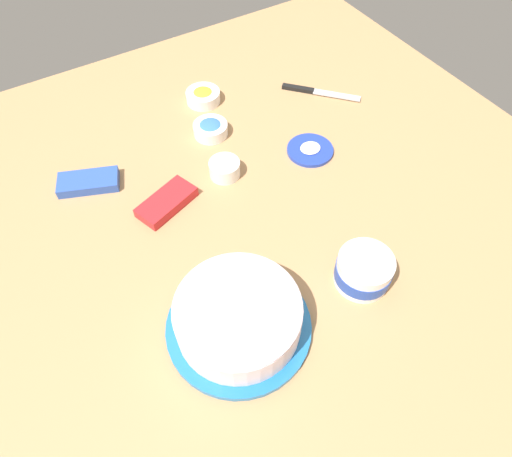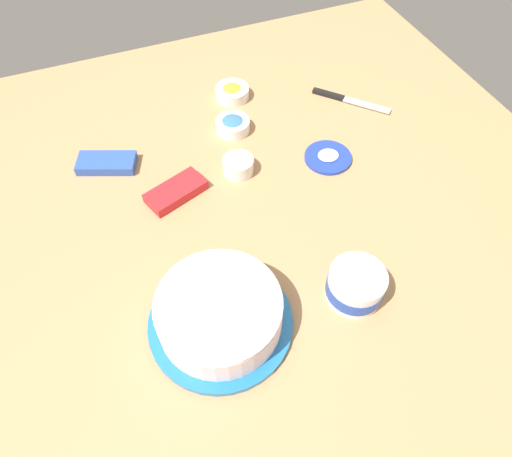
{
  "view_description": "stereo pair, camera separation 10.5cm",
  "coord_description": "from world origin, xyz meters",
  "views": [
    {
      "loc": [
        0.41,
        0.63,
        0.87
      ],
      "look_at": [
        0.08,
        0.09,
        0.04
      ],
      "focal_mm": 32.78,
      "sensor_mm": 36.0,
      "label": 1
    },
    {
      "loc": [
        0.32,
        0.68,
        0.87
      ],
      "look_at": [
        0.08,
        0.09,
        0.04
      ],
      "focal_mm": 32.78,
      "sensor_mm": 36.0,
      "label": 2
    }
  ],
  "objects": [
    {
      "name": "sprinkle_bowl_rainbow",
      "position": [
        0.04,
        -0.12,
        0.02
      ],
      "size": [
        0.08,
        0.08,
        0.04
      ],
      "color": "white",
      "rests_on": "ground_plane"
    },
    {
      "name": "spreading_knife",
      "position": [
        -0.35,
        -0.28,
        0.01
      ],
      "size": [
        0.18,
        0.19,
        0.01
      ],
      "color": "silver",
      "rests_on": "ground_plane"
    },
    {
      "name": "sprinkle_bowl_yellow",
      "position": [
        -0.05,
        -0.41,
        0.02
      ],
      "size": [
        0.1,
        0.1,
        0.04
      ],
      "color": "white",
      "rests_on": "ground_plane"
    },
    {
      "name": "candy_box_upper",
      "position": [
        0.21,
        -0.1,
        0.01
      ],
      "size": [
        0.16,
        0.12,
        0.03
      ],
      "primitive_type": "cube",
      "rotation": [
        0.0,
        0.0,
        0.34
      ],
      "color": "red",
      "rests_on": "ground_plane"
    },
    {
      "name": "frosting_tub_lid",
      "position": [
        -0.19,
        -0.07,
        0.01
      ],
      "size": [
        0.12,
        0.12,
        0.02
      ],
      "color": "#233DAD",
      "rests_on": "ground_plane"
    },
    {
      "name": "ground_plane",
      "position": [
        0.0,
        0.0,
        0.0
      ],
      "size": [
        1.54,
        1.54,
        0.0
      ],
      "primitive_type": "plane",
      "color": "tan"
    },
    {
      "name": "frosting_tub",
      "position": [
        -0.06,
        0.31,
        0.04
      ],
      "size": [
        0.12,
        0.12,
        0.07
      ],
      "color": "white",
      "rests_on": "ground_plane"
    },
    {
      "name": "candy_box_lower",
      "position": [
        0.35,
        -0.26,
        0.01
      ],
      "size": [
        0.16,
        0.12,
        0.02
      ],
      "primitive_type": "cube",
      "rotation": [
        0.0,
        0.0,
        -0.38
      ],
      "color": "#2D51B2",
      "rests_on": "ground_plane"
    },
    {
      "name": "sprinkle_bowl_blue",
      "position": [
        0.0,
        -0.27,
        0.02
      ],
      "size": [
        0.09,
        0.09,
        0.04
      ],
      "color": "white",
      "rests_on": "ground_plane"
    },
    {
      "name": "frosted_cake",
      "position": [
        0.23,
        0.27,
        0.05
      ],
      "size": [
        0.29,
        0.29,
        0.1
      ],
      "color": "#1E6BB2",
      "rests_on": "ground_plane"
    }
  ]
}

